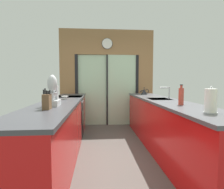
# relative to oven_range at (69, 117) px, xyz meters

# --- Properties ---
(ground_plane) EXTENTS (5.04, 7.60, 0.02)m
(ground_plane) POSITION_rel_oven_range_xyz_m (0.91, -0.65, -0.47)
(ground_plane) COLOR #4C4742
(back_wall_unit) EXTENTS (2.64, 0.12, 2.70)m
(back_wall_unit) POSITION_rel_oven_range_xyz_m (0.91, 1.15, 1.07)
(back_wall_unit) COLOR olive
(back_wall_unit) RESTS_ON ground_plane
(left_counter_run) EXTENTS (0.62, 3.80, 0.92)m
(left_counter_run) POSITION_rel_oven_range_xyz_m (-0.00, -1.12, 0.01)
(left_counter_run) COLOR red
(left_counter_run) RESTS_ON ground_plane
(right_counter_run) EXTENTS (0.62, 3.80, 0.92)m
(right_counter_run) POSITION_rel_oven_range_xyz_m (1.82, -0.95, 0.01)
(right_counter_run) COLOR red
(right_counter_run) RESTS_ON ground_plane
(sink_faucet) EXTENTS (0.19, 0.02, 0.23)m
(sink_faucet) POSITION_rel_oven_range_xyz_m (1.96, -0.70, 0.62)
(sink_faucet) COLOR #B7BABC
(sink_faucet) RESTS_ON right_counter_run
(oven_range) EXTENTS (0.60, 0.60, 0.92)m
(oven_range) POSITION_rel_oven_range_xyz_m (0.00, 0.00, 0.00)
(oven_range) COLOR black
(oven_range) RESTS_ON ground_plane
(mixing_bowl) EXTENTS (0.14, 0.14, 0.06)m
(mixing_bowl) POSITION_rel_oven_range_xyz_m (0.02, -0.66, 0.50)
(mixing_bowl) COLOR silver
(mixing_bowl) RESTS_ON left_counter_run
(knife_block) EXTENTS (0.09, 0.14, 0.25)m
(knife_block) POSITION_rel_oven_range_xyz_m (0.02, -1.90, 0.56)
(knife_block) COLOR brown
(knife_block) RESTS_ON left_counter_run
(stand_mixer) EXTENTS (0.17, 0.27, 0.42)m
(stand_mixer) POSITION_rel_oven_range_xyz_m (0.02, -1.59, 0.63)
(stand_mixer) COLOR #B7BABC
(stand_mixer) RESTS_ON left_counter_run
(kettle) EXTENTS (0.23, 0.15, 0.18)m
(kettle) POSITION_rel_oven_range_xyz_m (1.80, 0.43, 0.54)
(kettle) COLOR black
(kettle) RESTS_ON right_counter_run
(soap_bottle_far) EXTENTS (0.07, 0.07, 0.29)m
(soap_bottle_far) POSITION_rel_oven_range_xyz_m (1.80, -1.63, 0.59)
(soap_bottle_far) COLOR #B23D2D
(soap_bottle_far) RESTS_ON right_counter_run
(paper_towel_roll) EXTENTS (0.14, 0.14, 0.29)m
(paper_towel_roll) POSITION_rel_oven_range_xyz_m (1.80, -2.31, 0.59)
(paper_towel_roll) COLOR #B7BABC
(paper_towel_roll) RESTS_ON right_counter_run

